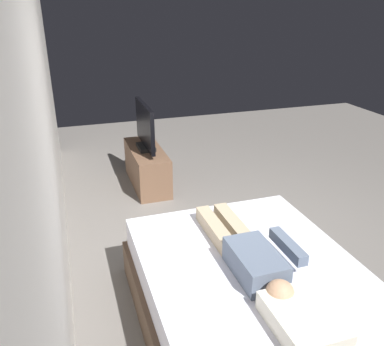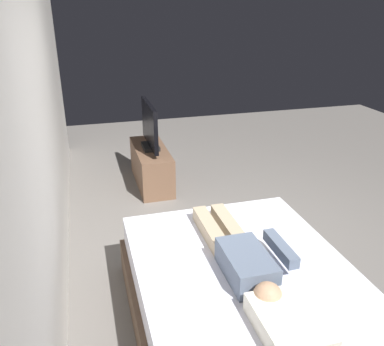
{
  "view_description": "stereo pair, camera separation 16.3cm",
  "coord_description": "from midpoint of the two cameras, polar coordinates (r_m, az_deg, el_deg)",
  "views": [
    {
      "loc": [
        -2.92,
        1.51,
        2.24
      ],
      "look_at": [
        0.54,
        0.38,
        0.69
      ],
      "focal_mm": 37.56,
      "sensor_mm": 36.0,
      "label": 1
    },
    {
      "loc": [
        -2.96,
        1.35,
        2.24
      ],
      "look_at": [
        0.54,
        0.38,
        0.69
      ],
      "focal_mm": 37.56,
      "sensor_mm": 36.0,
      "label": 2
    }
  ],
  "objects": [
    {
      "name": "tv",
      "position": [
        5.13,
        -7.6,
        6.41
      ],
      "size": [
        0.88,
        0.2,
        0.59
      ],
      "color": "black",
      "rests_on": "tv_stand"
    },
    {
      "name": "back_wall",
      "position": [
        3.45,
        -21.89,
        7.34
      ],
      "size": [
        6.4,
        0.1,
        2.8
      ],
      "primitive_type": "cube",
      "color": "silver",
      "rests_on": "ground"
    },
    {
      "name": "remote",
      "position": [
        3.2,
        11.97,
        -9.41
      ],
      "size": [
        0.15,
        0.04,
        0.02
      ],
      "primitive_type": "cube",
      "color": "black",
      "rests_on": "bed"
    },
    {
      "name": "ground_plane",
      "position": [
        3.96,
        6.54,
        -11.49
      ],
      "size": [
        10.0,
        10.0,
        0.0
      ],
      "primitive_type": "plane",
      "color": "slate"
    },
    {
      "name": "bed",
      "position": [
        3.09,
        6.64,
        -16.96
      ],
      "size": [
        1.91,
        1.56,
        0.54
      ],
      "color": "brown",
      "rests_on": "ground"
    },
    {
      "name": "pillow",
      "position": [
        2.45,
        13.47,
        -19.71
      ],
      "size": [
        0.48,
        0.34,
        0.12
      ],
      "primitive_type": "cube",
      "color": "silver",
      "rests_on": "bed"
    },
    {
      "name": "tv_stand",
      "position": [
        5.3,
        -7.3,
        0.87
      ],
      "size": [
        1.1,
        0.4,
        0.5
      ],
      "primitive_type": "cube",
      "color": "brown",
      "rests_on": "ground"
    },
    {
      "name": "person",
      "position": [
        2.89,
        6.43,
        -11.24
      ],
      "size": [
        1.26,
        0.46,
        0.18
      ],
      "color": "slate",
      "rests_on": "bed"
    }
  ]
}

